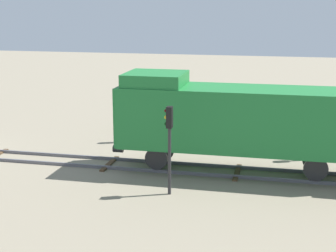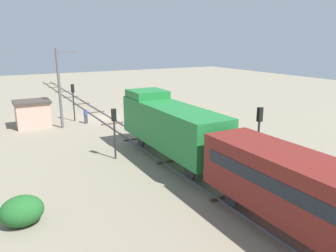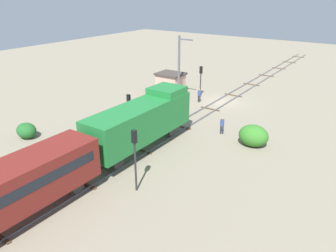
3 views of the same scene
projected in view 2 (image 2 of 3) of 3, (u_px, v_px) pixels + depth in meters
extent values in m
plane|color=gray|center=(103.00, 118.00, 37.71)|extent=(116.09, 116.09, 0.00)
cube|color=#595960|center=(109.00, 117.00, 38.02)|extent=(0.10, 77.40, 0.16)
cube|color=#595960|center=(97.00, 118.00, 37.35)|extent=(0.10, 77.40, 0.16)
cube|color=#4C3823|center=(49.00, 84.00, 67.76)|extent=(2.40, 0.24, 0.09)
cube|color=#4C3823|center=(55.00, 87.00, 62.30)|extent=(2.40, 0.24, 0.09)
cube|color=#4C3823|center=(62.00, 92.00, 56.83)|extent=(2.40, 0.24, 0.09)
cube|color=#4C3823|center=(71.00, 97.00, 51.36)|extent=(2.40, 0.24, 0.09)
cube|color=#4C3823|center=(81.00, 104.00, 45.89)|extent=(2.40, 0.24, 0.09)
cube|color=#4C3823|center=(95.00, 112.00, 40.43)|extent=(2.40, 0.24, 0.09)
cube|color=#4C3823|center=(112.00, 123.00, 34.96)|extent=(2.40, 0.24, 0.09)
cube|color=#4C3823|center=(137.00, 139.00, 29.49)|extent=(2.40, 0.24, 0.09)
cube|color=#4C3823|center=(172.00, 161.00, 24.03)|extent=(2.40, 0.24, 0.09)
cube|color=#4C3823|center=(228.00, 196.00, 18.56)|extent=(2.40, 0.24, 0.09)
cube|color=#1E7233|center=(171.00, 126.00, 23.46)|extent=(2.90, 11.00, 2.90)
cube|color=#1E7233|center=(147.00, 94.00, 26.33)|extent=(2.75, 2.80, 0.60)
cube|color=#1E7233|center=(139.00, 111.00, 28.17)|extent=(2.84, 0.10, 2.84)
cube|color=white|center=(139.00, 114.00, 28.25)|extent=(2.46, 0.06, 0.20)
sphere|color=white|center=(144.00, 98.00, 28.14)|extent=(0.28, 0.28, 0.28)
sphere|color=white|center=(134.00, 99.00, 27.72)|extent=(0.28, 0.28, 0.28)
cylinder|color=#262628|center=(139.00, 131.00, 28.89)|extent=(0.36, 0.50, 0.36)
cylinder|color=#262628|center=(157.00, 138.00, 27.44)|extent=(0.18, 1.10, 1.10)
cylinder|color=#262628|center=(141.00, 140.00, 26.77)|extent=(0.18, 1.10, 1.10)
cylinder|color=#262628|center=(209.00, 167.00, 21.17)|extent=(0.18, 1.10, 1.10)
cylinder|color=#262628|center=(190.00, 171.00, 20.49)|extent=(0.18, 1.10, 1.10)
cylinder|color=#262628|center=(252.00, 192.00, 17.79)|extent=(0.16, 0.96, 0.96)
cylinder|color=#262628|center=(231.00, 198.00, 17.12)|extent=(0.16, 0.96, 0.96)
cylinder|color=#262628|center=(74.00, 103.00, 35.72)|extent=(0.14, 0.14, 4.07)
cube|color=black|center=(73.00, 88.00, 35.32)|extent=(0.32, 0.24, 0.90)
sphere|color=#390606|center=(72.00, 86.00, 35.37)|extent=(0.16, 0.16, 0.16)
sphere|color=yellow|center=(72.00, 88.00, 35.44)|extent=(0.16, 0.16, 0.16)
sphere|color=black|center=(72.00, 91.00, 35.51)|extent=(0.16, 0.16, 0.16)
cylinder|color=#262628|center=(115.00, 134.00, 24.16)|extent=(0.14, 0.14, 3.83)
cube|color=black|center=(114.00, 115.00, 23.79)|extent=(0.32, 0.24, 0.90)
sphere|color=#390606|center=(113.00, 111.00, 23.84)|extent=(0.16, 0.16, 0.16)
sphere|color=yellow|center=(113.00, 115.00, 23.91)|extent=(0.16, 0.16, 0.16)
sphere|color=black|center=(113.00, 118.00, 23.98)|extent=(0.16, 0.16, 0.16)
cylinder|color=#262628|center=(258.00, 142.00, 21.01)|extent=(0.14, 0.14, 4.56)
cube|color=black|center=(260.00, 114.00, 20.55)|extent=(0.32, 0.24, 0.90)
sphere|color=red|center=(259.00, 110.00, 20.61)|extent=(0.16, 0.16, 0.16)
sphere|color=#3C3306|center=(258.00, 114.00, 20.68)|extent=(0.16, 0.16, 0.16)
sphere|color=black|center=(258.00, 119.00, 20.75)|extent=(0.16, 0.16, 0.16)
cylinder|color=#262B38|center=(87.00, 119.00, 35.12)|extent=(0.15, 0.15, 0.85)
cylinder|color=#262B38|center=(85.00, 120.00, 35.03)|extent=(0.15, 0.15, 0.85)
cylinder|color=#33478C|center=(86.00, 113.00, 34.89)|extent=(0.38, 0.38, 0.62)
sphere|color=tan|center=(85.00, 109.00, 34.78)|extent=(0.23, 0.23, 0.23)
cylinder|color=#262B38|center=(173.00, 127.00, 32.12)|extent=(0.15, 0.15, 0.85)
cylinder|color=#262B38|center=(172.00, 127.00, 32.02)|extent=(0.15, 0.15, 0.85)
cylinder|color=#33478C|center=(172.00, 120.00, 31.88)|extent=(0.38, 0.38, 0.62)
sphere|color=tan|center=(173.00, 115.00, 31.78)|extent=(0.23, 0.23, 0.23)
cylinder|color=#595960|center=(59.00, 89.00, 32.41)|extent=(0.28, 0.28, 7.94)
cube|color=#595960|center=(66.00, 52.00, 31.93)|extent=(1.80, 0.16, 0.16)
cube|color=#D19E8C|center=(33.00, 115.00, 33.52)|extent=(3.20, 2.60, 2.50)
cube|color=#3F3833|center=(31.00, 102.00, 33.17)|extent=(3.50, 2.90, 0.24)
cube|color=#2D2319|center=(32.00, 115.00, 34.71)|extent=(0.80, 0.06, 1.90)
ellipsoid|color=#205C26|center=(22.00, 211.00, 15.59)|extent=(2.02, 1.65, 1.47)
ellipsoid|color=#327626|center=(206.00, 119.00, 32.88)|extent=(2.65, 2.17, 1.93)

